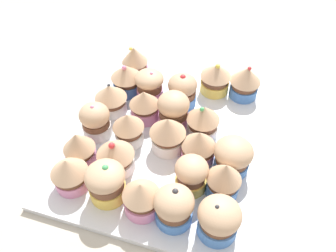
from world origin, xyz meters
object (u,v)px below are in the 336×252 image
(cupcake_12, at_px, (185,91))
(cupcake_6, at_px, (198,146))
(cupcake_4, at_px, (174,207))
(cupcake_16, at_px, (144,105))
(cupcake_1, at_px, (224,179))
(cupcake_23, at_px, (135,61))
(cupcake_18, at_px, (69,172))
(cupcake_22, at_px, (126,78))
(cupcake_11, at_px, (176,110))
(cupcake_15, at_px, (128,127))
(cupcake_13, at_px, (106,182))
(cupcake_17, at_px, (149,85))
(cupcake_8, at_px, (215,78))
(cupcake_19, at_px, (79,148))
(cupcake_9, at_px, (142,197))
(cupcake_10, at_px, (168,133))
(cupcake_3, at_px, (245,82))
(cupcake_7, at_px, (203,121))
(cupcake_21, at_px, (111,98))
(cupcake_14, at_px, (116,155))
(cupcake_20, at_px, (96,120))
(cupcake_0, at_px, (219,219))
(cupcake_2, at_px, (233,156))
(cupcake_5, at_px, (191,174))
(baking_tray, at_px, (168,139))

(cupcake_12, bearing_deg, cupcake_6, -155.00)
(cupcake_4, relative_size, cupcake_16, 1.08)
(cupcake_1, distance_m, cupcake_12, 0.22)
(cupcake_1, distance_m, cupcake_23, 0.35)
(cupcake_18, bearing_deg, cupcake_22, -0.05)
(cupcake_11, xyz_separation_m, cupcake_15, (-0.06, 0.07, -0.00))
(cupcake_13, height_order, cupcake_17, cupcake_13)
(cupcake_8, height_order, cupcake_19, same)
(cupcake_1, distance_m, cupcake_19, 0.25)
(cupcake_17, relative_size, cupcake_19, 1.00)
(cupcake_9, xyz_separation_m, cupcake_18, (0.01, 0.13, 0.00))
(cupcake_10, xyz_separation_m, cupcake_12, (0.12, 0.00, -0.00))
(cupcake_3, relative_size, cupcake_13, 1.00)
(cupcake_23, bearing_deg, cupcake_9, -157.39)
(cupcake_7, bearing_deg, cupcake_12, 37.41)
(cupcake_8, distance_m, cupcake_16, 0.17)
(cupcake_11, bearing_deg, cupcake_21, 90.33)
(cupcake_12, bearing_deg, cupcake_14, 160.40)
(cupcake_7, distance_m, cupcake_20, 0.20)
(cupcake_10, bearing_deg, cupcake_19, 118.67)
(cupcake_19, bearing_deg, cupcake_18, -171.07)
(cupcake_13, height_order, cupcake_18, cupcake_13)
(cupcake_0, bearing_deg, cupcake_2, 0.36)
(cupcake_4, xyz_separation_m, cupcake_20, (0.13, 0.19, -0.00))
(cupcake_5, height_order, cupcake_21, same)
(cupcake_10, relative_size, cupcake_15, 1.08)
(cupcake_0, height_order, cupcake_3, cupcake_3)
(cupcake_16, relative_size, cupcake_19, 0.97)
(cupcake_3, height_order, cupcake_16, cupcake_3)
(cupcake_0, bearing_deg, cupcake_8, 12.72)
(cupcake_1, xyz_separation_m, cupcake_22, (0.19, 0.24, -0.00))
(cupcake_5, height_order, cupcake_10, cupcake_10)
(cupcake_1, relative_size, cupcake_9, 1.14)
(cupcake_12, relative_size, cupcake_14, 1.03)
(cupcake_12, height_order, cupcake_16, cupcake_12)
(cupcake_15, bearing_deg, cupcake_0, -123.94)
(baking_tray, distance_m, cupcake_6, 0.08)
(cupcake_10, xyz_separation_m, cupcake_15, (-0.01, 0.07, -0.00))
(cupcake_10, height_order, cupcake_13, same)
(cupcake_20, height_order, cupcake_23, same)
(baking_tray, distance_m, cupcake_13, 0.17)
(baking_tray, bearing_deg, cupcake_17, 36.61)
(cupcake_5, relative_size, cupcake_16, 1.00)
(cupcake_23, bearing_deg, cupcake_2, -127.75)
(cupcake_20, height_order, cupcake_21, cupcake_20)
(cupcake_1, relative_size, cupcake_12, 1.06)
(cupcake_8, xyz_separation_m, cupcake_13, (-0.31, 0.11, 0.00))
(cupcake_22, bearing_deg, cupcake_18, 179.95)
(cupcake_1, distance_m, cupcake_13, 0.19)
(cupcake_5, bearing_deg, cupcake_3, -10.79)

